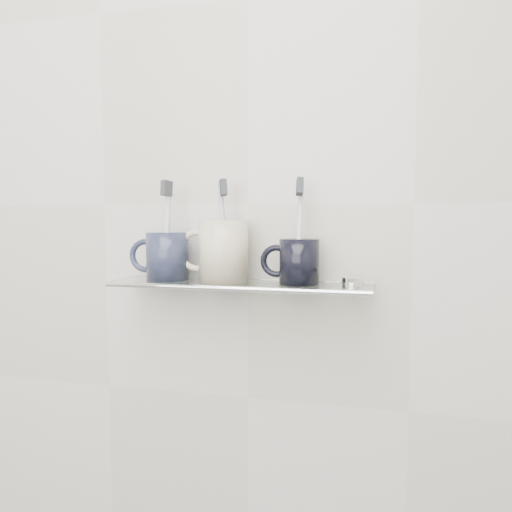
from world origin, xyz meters
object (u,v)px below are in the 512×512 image
(mug_center, at_px, (224,251))
(mug_right, at_px, (299,262))
(mug_left, at_px, (168,256))
(shelf_glass, at_px, (240,284))

(mug_center, xyz_separation_m, mug_right, (0.15, 0.00, -0.02))
(mug_right, bearing_deg, mug_left, 165.07)
(mug_left, bearing_deg, shelf_glass, -17.83)
(mug_center, relative_size, mug_right, 1.41)
(shelf_glass, relative_size, mug_center, 4.22)
(shelf_glass, xyz_separation_m, mug_right, (0.11, 0.00, 0.05))
(mug_center, bearing_deg, mug_right, -21.67)
(shelf_glass, height_order, mug_left, mug_left)
(shelf_glass, bearing_deg, mug_right, 2.51)
(shelf_glass, height_order, mug_center, mug_center)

